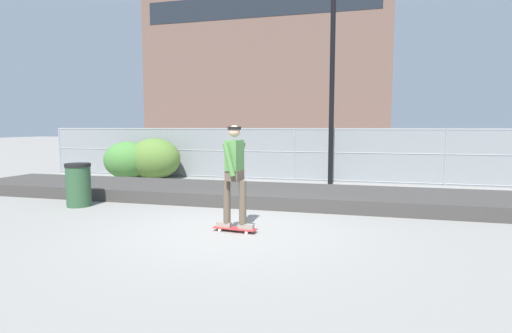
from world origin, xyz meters
name	(u,v)px	position (x,y,z in m)	size (l,w,h in m)	color
ground_plane	(231,230)	(0.00, 0.00, 0.00)	(120.00, 120.00, 0.00)	gray
gravel_berm	(269,195)	(0.00, 3.08, 0.16)	(17.13, 2.46, 0.31)	#3D3A38
skateboard	(235,229)	(0.10, -0.08, 0.06)	(0.82, 0.28, 0.07)	#B22D2D
skater	(235,170)	(0.10, -0.08, 1.13)	(0.73, 0.60, 1.85)	gray
chain_fence	(294,154)	(0.00, 7.10, 0.93)	(19.65, 0.06, 1.85)	gray
street_lamp	(333,53)	(1.31, 6.39, 4.23)	(0.44, 0.44, 6.79)	black
parked_car_near	(216,149)	(-4.40, 11.01, 0.84)	(4.45, 2.04, 1.66)	black
parked_car_mid	(362,152)	(2.31, 10.63, 0.84)	(4.51, 2.17, 1.66)	#566B4C
library_building	(270,44)	(-9.15, 43.54, 12.25)	(28.67, 12.49, 24.49)	brown
shrub_left	(128,160)	(-5.96, 6.04, 0.68)	(1.77, 1.45, 1.37)	#477F38
shrub_center	(154,159)	(-5.00, 6.26, 0.74)	(1.92, 1.57, 1.48)	#567A33
trash_bin	(78,185)	(-4.22, 1.21, 0.52)	(0.59, 0.59, 1.03)	#2D5133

